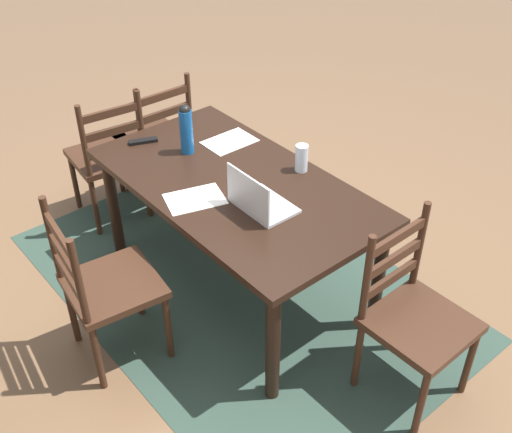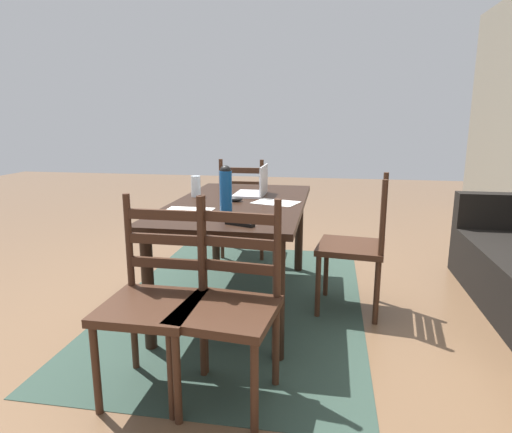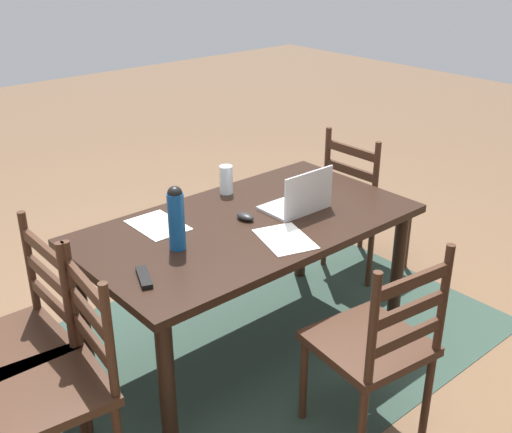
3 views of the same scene
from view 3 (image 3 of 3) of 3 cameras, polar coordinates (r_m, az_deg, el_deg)
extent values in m
plane|color=brown|center=(3.44, -0.63, -11.73)|extent=(14.00, 14.00, 0.00)
cube|color=#2D4238|center=(3.44, -0.63, -11.69)|extent=(2.68, 1.75, 0.01)
cube|color=black|center=(3.07, -0.69, -0.78)|extent=(1.66, 0.91, 0.04)
cylinder|color=black|center=(3.94, 4.15, -0.84)|extent=(0.07, 0.07, 0.70)
cylinder|color=black|center=(3.18, -15.62, -8.42)|extent=(0.07, 0.07, 0.70)
cylinder|color=black|center=(3.51, 12.78, -4.79)|extent=(0.07, 0.07, 0.70)
cylinder|color=black|center=(2.64, -8.10, -15.41)|extent=(0.07, 0.07, 0.70)
cube|color=#3D2316|center=(2.58, -18.55, -14.88)|extent=(0.49, 0.49, 0.04)
cylinder|color=#3D2316|center=(2.91, -15.41, -15.29)|extent=(0.04, 0.04, 0.43)
cylinder|color=#3D2316|center=(2.33, -13.21, -11.25)|extent=(0.04, 0.04, 0.50)
cylinder|color=#3D2316|center=(2.63, -16.38, -7.06)|extent=(0.04, 0.04, 0.50)
cube|color=#3D2316|center=(2.53, -14.65, -10.92)|extent=(0.06, 0.36, 0.05)
cube|color=#3D2316|center=(2.47, -14.96, -8.54)|extent=(0.06, 0.36, 0.05)
cube|color=#3D2316|center=(2.40, -15.28, -6.04)|extent=(0.06, 0.36, 0.05)
cube|color=#3D2316|center=(2.87, -21.52, -11.05)|extent=(0.44, 0.44, 0.04)
cylinder|color=#3D2316|center=(2.90, -15.83, -15.42)|extent=(0.04, 0.04, 0.43)
cylinder|color=#3D2316|center=(3.19, -18.85, -11.78)|extent=(0.04, 0.04, 0.43)
cylinder|color=#3D2316|center=(2.63, -16.85, -7.18)|extent=(0.04, 0.04, 0.50)
cylinder|color=#3D2316|center=(2.94, -19.94, -4.05)|extent=(0.04, 0.04, 0.50)
cube|color=#3D2316|center=(2.83, -18.22, -7.28)|extent=(0.03, 0.36, 0.05)
cube|color=#3D2316|center=(2.77, -18.56, -5.08)|extent=(0.03, 0.36, 0.05)
cube|color=#3D2316|center=(2.72, -18.91, -2.78)|extent=(0.03, 0.36, 0.05)
cube|color=#3D2316|center=(2.74, 10.21, -11.31)|extent=(0.49, 0.49, 0.04)
cylinder|color=#3D2316|center=(2.89, 4.36, -14.60)|extent=(0.04, 0.04, 0.43)
cylinder|color=#3D2316|center=(3.09, 10.07, -11.96)|extent=(0.04, 0.04, 0.43)
cylinder|color=#3D2316|center=(2.68, 9.60, -18.73)|extent=(0.04, 0.04, 0.43)
cylinder|color=#3D2316|center=(2.90, 15.36, -15.47)|extent=(0.04, 0.04, 0.43)
cylinder|color=#3D2316|center=(2.37, 10.59, -10.28)|extent=(0.04, 0.04, 0.50)
cylinder|color=#3D2316|center=(2.61, 16.70, -7.37)|extent=(0.04, 0.04, 0.50)
cube|color=#3D2316|center=(2.54, 13.58, -10.65)|extent=(0.36, 0.07, 0.05)
cube|color=#3D2316|center=(2.47, 13.87, -8.28)|extent=(0.36, 0.07, 0.05)
cube|color=#3D2316|center=(2.41, 14.16, -5.78)|extent=(0.36, 0.07, 0.05)
cube|color=#3D2316|center=(4.06, 10.22, 1.17)|extent=(0.44, 0.44, 0.04)
cylinder|color=#3D2316|center=(4.40, 9.64, -0.25)|extent=(0.04, 0.04, 0.43)
cylinder|color=#3D2316|center=(4.20, 13.62, -1.88)|extent=(0.04, 0.04, 0.43)
cylinder|color=#3D2316|center=(4.14, 6.28, -1.72)|extent=(0.04, 0.04, 0.43)
cylinder|color=#3D2316|center=(3.92, 10.36, -3.55)|extent=(0.04, 0.04, 0.43)
cylinder|color=#3D2316|center=(3.94, 6.50, 4.57)|extent=(0.04, 0.04, 0.50)
cylinder|color=#3D2316|center=(3.71, 10.83, 3.02)|extent=(0.04, 0.04, 0.50)
cube|color=#3D2316|center=(3.86, 8.51, 2.43)|extent=(0.03, 0.36, 0.05)
cube|color=#3D2316|center=(3.81, 8.63, 4.17)|extent=(0.03, 0.36, 0.05)
cube|color=#3D2316|center=(3.77, 8.74, 5.95)|extent=(0.03, 0.36, 0.05)
cube|color=silver|center=(3.21, 3.44, 0.92)|extent=(0.32, 0.22, 0.02)
cube|color=silver|center=(3.10, 4.84, 2.23)|extent=(0.32, 0.01, 0.21)
cube|color=#A5CCEA|center=(3.10, 4.76, 2.26)|extent=(0.30, 0.01, 0.19)
cylinder|color=#145199|center=(2.77, -7.27, -0.44)|extent=(0.07, 0.07, 0.26)
sphere|color=black|center=(2.71, -7.42, 2.09)|extent=(0.07, 0.07, 0.07)
cylinder|color=silver|center=(3.37, -2.74, 3.38)|extent=(0.07, 0.07, 0.16)
ellipsoid|color=black|center=(3.07, -1.02, -0.02)|extent=(0.07, 0.11, 0.03)
cube|color=black|center=(2.60, -10.18, -5.48)|extent=(0.10, 0.17, 0.02)
cube|color=white|center=(2.88, 2.69, -2.06)|extent=(0.29, 0.35, 0.00)
cube|color=white|center=(3.05, -8.95, -0.78)|extent=(0.21, 0.30, 0.00)
camera|label=1|loc=(4.07, 48.55, 24.60)|focal=43.58mm
camera|label=2|loc=(2.04, -71.76, -14.58)|focal=30.99mm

